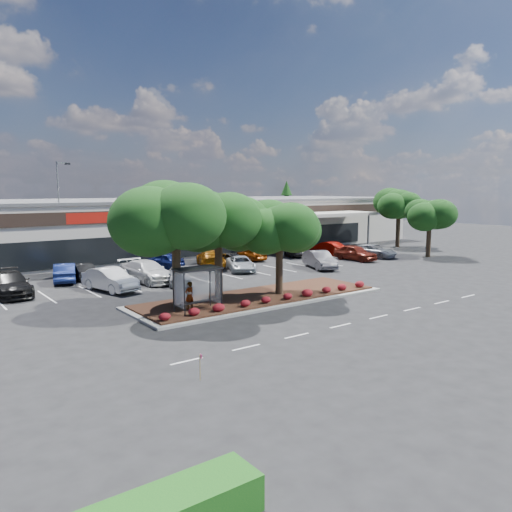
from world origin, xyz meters
TOP-DOWN VIEW (x-y plane):
  - ground at (0.00, 0.00)m, footprint 160.00×160.00m
  - retail_store at (0.06, 33.91)m, footprint 80.40×25.20m
  - landscape_island at (-2.00, 4.00)m, footprint 18.00×6.00m
  - lane_markings at (-0.14, 10.42)m, footprint 33.12×20.06m
  - shrub_row at (-2.00, 1.90)m, footprint 17.00×0.80m
  - bus_shelter at (-7.50, 2.95)m, footprint 2.75×1.55m
  - island_tree_west at (-8.00, 4.50)m, footprint 7.20×7.20m
  - island_tree_mid at (-4.50, 5.20)m, footprint 6.60×6.60m
  - island_tree_east at (-0.50, 3.70)m, footprint 5.80×5.80m
  - tree_east_near at (26.00, 10.00)m, footprint 5.60×5.60m
  - tree_east_far at (31.00, 18.00)m, footprint 6.40×6.40m
  - conifer_north_east at (34.00, 44.00)m, footprint 3.96×3.96m
  - person_waiting at (-7.74, 3.40)m, footprint 0.68×0.51m
  - light_pole at (-9.12, 25.11)m, footprint 1.43×0.50m
  - survey_stake at (-12.63, -6.26)m, footprint 0.08×0.14m
  - car_0 at (-15.43, 15.46)m, footprint 2.51×5.89m
  - car_1 at (-9.13, 12.89)m, footprint 2.91×5.37m
  - car_2 at (-3.86, 12.06)m, footprint 3.31×4.58m
  - car_3 at (-5.47, 14.49)m, footprint 3.20×6.20m
  - car_5 at (3.77, 14.49)m, footprint 4.05×5.31m
  - car_6 at (10.62, 11.25)m, footprint 3.48×5.32m
  - car_7 at (17.34, 12.87)m, footprint 2.16×4.92m
  - car_8 at (20.75, 13.34)m, footprint 3.45×5.55m
  - car_9 at (-9.26, 19.03)m, footprint 1.67×4.14m
  - car_10 at (-10.81, 18.55)m, footprint 2.89×4.95m
  - car_11 at (-1.15, 20.39)m, footprint 3.19×4.64m
  - car_12 at (2.84, 18.26)m, footprint 4.40×6.18m
  - car_13 at (4.23, 17.62)m, footprint 2.54×4.50m
  - car_14 at (8.59, 19.50)m, footprint 1.62×4.01m
  - car_16 at (14.14, 19.46)m, footprint 2.69×5.23m
  - car_17 at (18.26, 18.02)m, footprint 2.17×4.77m

SIDE VIEW (x-z plane):
  - ground at x=0.00m, z-range 0.00..0.00m
  - lane_markings at x=-0.14m, z-range 0.00..0.01m
  - landscape_island at x=-2.00m, z-range -0.01..0.25m
  - shrub_row at x=-2.00m, z-range 0.26..0.76m
  - car_9 at x=-9.26m, z-range 0.00..1.34m
  - car_5 at x=3.77m, z-range 0.00..1.34m
  - survey_stake at x=-12.63m, z-range 0.15..1.21m
  - car_14 at x=8.59m, z-range 0.00..1.36m
  - car_8 at x=20.75m, z-range 0.00..1.43m
  - car_13 at x=4.23m, z-range 0.00..1.44m
  - car_2 at x=-3.86m, z-range 0.00..1.45m
  - car_11 at x=-1.15m, z-range 0.00..1.47m
  - car_17 at x=18.26m, z-range 0.00..1.52m
  - car_10 at x=-10.81m, z-range 0.00..1.54m
  - car_16 at x=14.14m, z-range 0.00..1.64m
  - car_7 at x=17.34m, z-range 0.00..1.65m
  - car_6 at x=10.62m, z-range 0.00..1.66m
  - car_12 at x=2.84m, z-range 0.00..1.66m
  - car_1 at x=-9.13m, z-range 0.00..1.68m
  - car_0 at x=-15.43m, z-range 0.00..1.69m
  - car_3 at x=-5.47m, z-range 0.00..1.72m
  - person_waiting at x=-7.74m, z-range 0.26..1.95m
  - bus_shelter at x=-7.50m, z-range 1.01..3.60m
  - retail_store at x=0.06m, z-range 0.03..6.28m
  - tree_east_near at x=26.00m, z-range 0.00..6.51m
  - island_tree_east at x=-0.50m, z-range 0.26..6.76m
  - tree_east_far at x=31.00m, z-range 0.00..7.62m
  - island_tree_mid at x=-4.50m, z-range 0.26..7.58m
  - island_tree_west at x=-8.00m, z-range 0.26..8.15m
  - light_pole at x=-9.12m, z-range -0.56..9.44m
  - conifer_north_east at x=34.00m, z-range 0.00..9.00m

